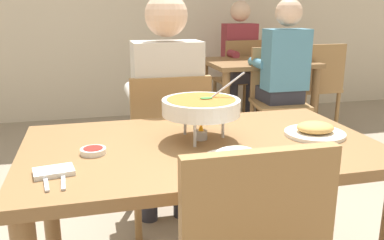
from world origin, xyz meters
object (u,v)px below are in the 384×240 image
(chair_bg_left, at_px, (277,93))
(chair_bg_right, at_px, (318,83))
(sauce_dish, at_px, (93,151))
(patron_bg_middle, at_px, (240,54))
(appetizer_plate, at_px, (315,131))
(dining_table_far, at_px, (257,74))
(chair_bg_middle, at_px, (240,75))
(patron_bg_left, at_px, (283,68))
(curry_bowl, at_px, (201,107))
(rice_plate, at_px, (236,158))
(chair_diner_main, at_px, (168,144))
(dining_table_main, at_px, (202,170))
(diner_main, at_px, (166,101))

(chair_bg_left, height_order, chair_bg_right, same)
(sauce_dish, distance_m, patron_bg_middle, 3.28)
(appetizer_plate, relative_size, sauce_dish, 2.67)
(sauce_dish, distance_m, dining_table_far, 2.82)
(patron_bg_middle, bearing_deg, dining_table_far, -92.23)
(appetizer_plate, distance_m, chair_bg_middle, 2.97)
(patron_bg_left, bearing_deg, dining_table_far, 88.73)
(curry_bowl, distance_m, rice_plate, 0.31)
(chair_diner_main, distance_m, sauce_dish, 0.85)
(appetizer_plate, bearing_deg, patron_bg_middle, 74.98)
(patron_bg_left, height_order, patron_bg_middle, same)
(dining_table_main, bearing_deg, dining_table_far, 62.15)
(rice_plate, distance_m, chair_bg_middle, 3.31)
(chair_bg_right, distance_m, patron_bg_middle, 0.89)
(dining_table_far, bearing_deg, sauce_dish, -124.88)
(dining_table_main, bearing_deg, appetizer_plate, -2.88)
(chair_diner_main, height_order, chair_bg_left, same)
(rice_plate, xyz_separation_m, sauce_dish, (-0.45, 0.22, -0.01))
(sauce_dish, xyz_separation_m, patron_bg_middle, (1.63, 2.85, -0.01))
(chair_bg_left, distance_m, chair_bg_right, 0.74)
(curry_bowl, relative_size, chair_bg_middle, 0.37)
(chair_bg_left, xyz_separation_m, chair_bg_middle, (0.04, 1.02, 0.00))
(dining_table_far, distance_m, chair_bg_right, 0.63)
(diner_main, relative_size, chair_bg_middle, 1.46)
(chair_diner_main, distance_m, chair_bg_middle, 2.48)
(chair_bg_middle, relative_size, patron_bg_middle, 0.69)
(patron_bg_middle, bearing_deg, chair_bg_left, -92.01)
(diner_main, bearing_deg, chair_bg_middle, 59.80)
(chair_bg_left, bearing_deg, appetizer_plate, -111.60)
(curry_bowl, distance_m, dining_table_far, 2.56)
(chair_bg_right, bearing_deg, appetizer_plate, -121.42)
(chair_diner_main, relative_size, chair_bg_left, 1.00)
(dining_table_main, height_order, patron_bg_middle, patron_bg_middle)
(dining_table_far, bearing_deg, curry_bowl, -118.11)
(chair_diner_main, bearing_deg, chair_bg_left, 43.40)
(dining_table_far, height_order, chair_bg_left, chair_bg_left)
(curry_bowl, bearing_deg, sauce_dish, -171.05)
(chair_bg_left, relative_size, patron_bg_left, 0.69)
(chair_diner_main, bearing_deg, patron_bg_middle, 60.09)
(dining_table_far, bearing_deg, chair_bg_left, -91.76)
(diner_main, xyz_separation_m, rice_plate, (0.05, -0.96, 0.01))
(dining_table_main, relative_size, rice_plate, 5.54)
(rice_plate, bearing_deg, chair_bg_left, 60.93)
(sauce_dish, bearing_deg, diner_main, 61.55)
(diner_main, height_order, rice_plate, diner_main)
(rice_plate, relative_size, sauce_dish, 2.67)
(rice_plate, bearing_deg, patron_bg_left, 59.76)
(curry_bowl, height_order, chair_bg_right, curry_bowl)
(sauce_dish, relative_size, patron_bg_middle, 0.07)
(appetizer_plate, relative_size, chair_bg_right, 0.27)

